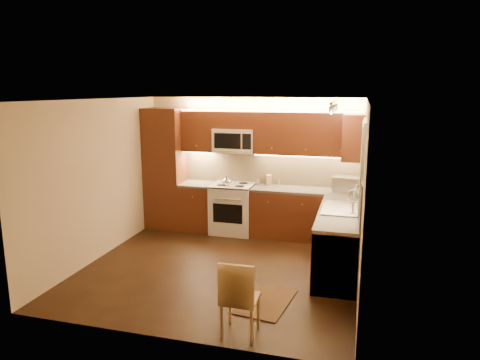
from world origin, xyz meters
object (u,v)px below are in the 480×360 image
(stove, at_px, (233,208))
(dining_chair, at_px, (240,297))
(sink, at_px, (340,204))
(microwave, at_px, (235,140))
(kettle, at_px, (227,181))
(toaster_oven, at_px, (346,184))
(soap_bottle, at_px, (357,191))
(knife_block, at_px, (269,180))

(stove, bearing_deg, dining_chair, -72.42)
(sink, bearing_deg, microwave, 147.79)
(stove, height_order, kettle, kettle)
(microwave, xyz_separation_m, toaster_oven, (2.04, -0.08, -0.69))
(soap_bottle, bearing_deg, stove, 158.10)
(toaster_oven, xyz_separation_m, soap_bottle, (0.19, -0.39, -0.03))
(kettle, bearing_deg, soap_bottle, -2.97)
(stove, height_order, knife_block, knife_block)
(stove, bearing_deg, knife_block, 17.02)
(kettle, relative_size, dining_chair, 0.22)
(sink, distance_m, toaster_oven, 1.18)
(stove, relative_size, knife_block, 4.72)
(soap_bottle, relative_size, dining_chair, 0.23)
(stove, height_order, dining_chair, stove)
(kettle, bearing_deg, dining_chair, -68.86)
(sink, bearing_deg, knife_block, 135.83)
(toaster_oven, bearing_deg, knife_block, -178.94)
(toaster_oven, xyz_separation_m, knife_block, (-1.40, 0.14, -0.03))
(sink, bearing_deg, toaster_oven, 88.19)
(kettle, height_order, toaster_oven, toaster_oven)
(stove, relative_size, soap_bottle, 4.49)
(toaster_oven, distance_m, dining_chair, 3.62)
(microwave, relative_size, knife_block, 3.90)
(sink, bearing_deg, kettle, 154.54)
(sink, xyz_separation_m, dining_chair, (-0.93, -2.25, -0.54))
(sink, relative_size, dining_chair, 0.98)
(sink, xyz_separation_m, kettle, (-2.06, 0.98, 0.04))
(soap_bottle, bearing_deg, dining_chair, -124.18)
(stove, bearing_deg, toaster_oven, 1.62)
(microwave, bearing_deg, knife_block, 5.44)
(toaster_oven, distance_m, soap_bottle, 0.44)
(stove, distance_m, knife_block, 0.86)
(knife_block, xyz_separation_m, soap_bottle, (1.59, -0.53, 0.01))
(kettle, height_order, knife_block, kettle)
(kettle, relative_size, toaster_oven, 0.44)
(microwave, xyz_separation_m, dining_chair, (1.07, -3.51, -1.28))
(stove, relative_size, kettle, 4.74)
(stove, relative_size, dining_chair, 1.05)
(sink, height_order, kettle, kettle)
(microwave, distance_m, knife_block, 0.97)
(knife_block, relative_size, dining_chair, 0.22)
(stove, height_order, microwave, microwave)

